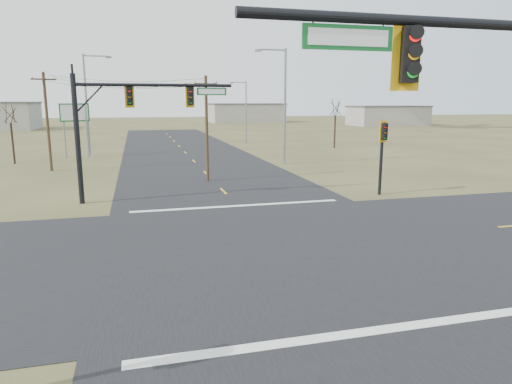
{
  "coord_description": "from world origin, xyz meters",
  "views": [
    {
      "loc": [
        -5.42,
        -17.28,
        5.89
      ],
      "look_at": [
        -0.64,
        1.0,
        2.12
      ],
      "focal_mm": 32.0,
      "sensor_mm": 36.0,
      "label": 1
    }
  ],
  "objects_px": {
    "streetlight_c": "(88,99)",
    "bare_tree_a": "(10,113)",
    "bare_tree_c": "(336,107)",
    "pedestal_signal_ne": "(383,142)",
    "utility_pole_near": "(207,126)",
    "mast_arm_far": "(128,111)",
    "utility_pole_far": "(47,120)",
    "streetlight_a": "(283,100)",
    "highway_sign": "(75,119)",
    "streetlight_b": "(245,108)"
  },
  "relations": [
    {
      "from": "pedestal_signal_ne",
      "to": "utility_pole_near",
      "type": "xyz_separation_m",
      "value": [
        -9.91,
        7.93,
        0.66
      ]
    },
    {
      "from": "pedestal_signal_ne",
      "to": "utility_pole_far",
      "type": "distance_m",
      "value": 27.61
    },
    {
      "from": "pedestal_signal_ne",
      "to": "bare_tree_a",
      "type": "xyz_separation_m",
      "value": [
        -26.36,
        22.15,
        1.39
      ]
    },
    {
      "from": "bare_tree_a",
      "to": "highway_sign",
      "type": "bearing_deg",
      "value": 37.03
    },
    {
      "from": "pedestal_signal_ne",
      "to": "utility_pole_near",
      "type": "distance_m",
      "value": 12.71
    },
    {
      "from": "utility_pole_near",
      "to": "bare_tree_a",
      "type": "xyz_separation_m",
      "value": [
        -16.45,
        14.21,
        0.73
      ]
    },
    {
      "from": "streetlight_c",
      "to": "highway_sign",
      "type": "bearing_deg",
      "value": -138.96
    },
    {
      "from": "streetlight_b",
      "to": "mast_arm_far",
      "type": "bearing_deg",
      "value": -108.77
    },
    {
      "from": "mast_arm_far",
      "to": "streetlight_c",
      "type": "xyz_separation_m",
      "value": [
        -4.53,
        26.3,
        0.79
      ]
    },
    {
      "from": "mast_arm_far",
      "to": "streetlight_b",
      "type": "height_order",
      "value": "streetlight_b"
    },
    {
      "from": "streetlight_c",
      "to": "bare_tree_a",
      "type": "height_order",
      "value": "streetlight_c"
    },
    {
      "from": "bare_tree_a",
      "to": "bare_tree_c",
      "type": "bearing_deg",
      "value": 9.86
    },
    {
      "from": "streetlight_a",
      "to": "streetlight_b",
      "type": "relative_size",
      "value": 1.22
    },
    {
      "from": "mast_arm_far",
      "to": "bare_tree_c",
      "type": "bearing_deg",
      "value": 34.26
    },
    {
      "from": "utility_pole_near",
      "to": "streetlight_c",
      "type": "xyz_separation_m",
      "value": [
        -9.94,
        20.58,
        2.06
      ]
    },
    {
      "from": "utility_pole_near",
      "to": "mast_arm_far",
      "type": "bearing_deg",
      "value": -133.46
    },
    {
      "from": "utility_pole_far",
      "to": "highway_sign",
      "type": "height_order",
      "value": "utility_pole_far"
    },
    {
      "from": "pedestal_signal_ne",
      "to": "utility_pole_near",
      "type": "bearing_deg",
      "value": 130.07
    },
    {
      "from": "streetlight_b",
      "to": "streetlight_c",
      "type": "relative_size",
      "value": 0.8
    },
    {
      "from": "highway_sign",
      "to": "streetlight_a",
      "type": "height_order",
      "value": "streetlight_a"
    },
    {
      "from": "mast_arm_far",
      "to": "streetlight_a",
      "type": "xyz_separation_m",
      "value": [
        13.65,
        13.13,
        0.64
      ]
    },
    {
      "from": "mast_arm_far",
      "to": "streetlight_b",
      "type": "xyz_separation_m",
      "value": [
        15.57,
        36.54,
        -0.46
      ]
    },
    {
      "from": "streetlight_b",
      "to": "bare_tree_c",
      "type": "xyz_separation_m",
      "value": [
        9.33,
        -10.37,
        0.3
      ]
    },
    {
      "from": "highway_sign",
      "to": "streetlight_b",
      "type": "relative_size",
      "value": 0.65
    },
    {
      "from": "pedestal_signal_ne",
      "to": "streetlight_b",
      "type": "bearing_deg",
      "value": 78.39
    },
    {
      "from": "streetlight_a",
      "to": "highway_sign",
      "type": "bearing_deg",
      "value": 174.22
    },
    {
      "from": "highway_sign",
      "to": "bare_tree_c",
      "type": "distance_m",
      "value": 30.8
    },
    {
      "from": "mast_arm_far",
      "to": "bare_tree_c",
      "type": "height_order",
      "value": "mast_arm_far"
    },
    {
      "from": "streetlight_b",
      "to": "bare_tree_c",
      "type": "relative_size",
      "value": 1.32
    },
    {
      "from": "utility_pole_near",
      "to": "streetlight_c",
      "type": "relative_size",
      "value": 0.71
    },
    {
      "from": "bare_tree_c",
      "to": "bare_tree_a",
      "type": "bearing_deg",
      "value": -170.14
    },
    {
      "from": "streetlight_c",
      "to": "pedestal_signal_ne",
      "type": "bearing_deg",
      "value": -76.45
    },
    {
      "from": "streetlight_c",
      "to": "utility_pole_far",
      "type": "bearing_deg",
      "value": -122.13
    },
    {
      "from": "mast_arm_far",
      "to": "utility_pole_far",
      "type": "height_order",
      "value": "utility_pole_far"
    },
    {
      "from": "utility_pole_far",
      "to": "streetlight_b",
      "type": "relative_size",
      "value": 0.95
    },
    {
      "from": "utility_pole_near",
      "to": "bare_tree_c",
      "type": "relative_size",
      "value": 1.17
    },
    {
      "from": "utility_pole_near",
      "to": "streetlight_b",
      "type": "distance_m",
      "value": 32.47
    },
    {
      "from": "streetlight_c",
      "to": "bare_tree_a",
      "type": "bearing_deg",
      "value": -156.9
    },
    {
      "from": "bare_tree_a",
      "to": "bare_tree_c",
      "type": "distance_m",
      "value": 36.47
    },
    {
      "from": "pedestal_signal_ne",
      "to": "bare_tree_a",
      "type": "bearing_deg",
      "value": 128.71
    },
    {
      "from": "mast_arm_far",
      "to": "utility_pole_near",
      "type": "height_order",
      "value": "utility_pole_near"
    },
    {
      "from": "streetlight_a",
      "to": "utility_pole_near",
      "type": "bearing_deg",
      "value": -114.85
    },
    {
      "from": "highway_sign",
      "to": "streetlight_c",
      "type": "bearing_deg",
      "value": 42.59
    },
    {
      "from": "pedestal_signal_ne",
      "to": "streetlight_c",
      "type": "xyz_separation_m",
      "value": [
        -19.85,
        28.52,
        2.72
      ]
    },
    {
      "from": "mast_arm_far",
      "to": "bare_tree_a",
      "type": "xyz_separation_m",
      "value": [
        -11.03,
        19.93,
        -0.54
      ]
    },
    {
      "from": "streetlight_c",
      "to": "bare_tree_c",
      "type": "height_order",
      "value": "streetlight_c"
    },
    {
      "from": "highway_sign",
      "to": "streetlight_c",
      "type": "distance_m",
      "value": 3.44
    },
    {
      "from": "highway_sign",
      "to": "streetlight_c",
      "type": "height_order",
      "value": "streetlight_c"
    },
    {
      "from": "streetlight_a",
      "to": "streetlight_b",
      "type": "distance_m",
      "value": 23.51
    },
    {
      "from": "bare_tree_a",
      "to": "streetlight_c",
      "type": "bearing_deg",
      "value": 44.4
    }
  ]
}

